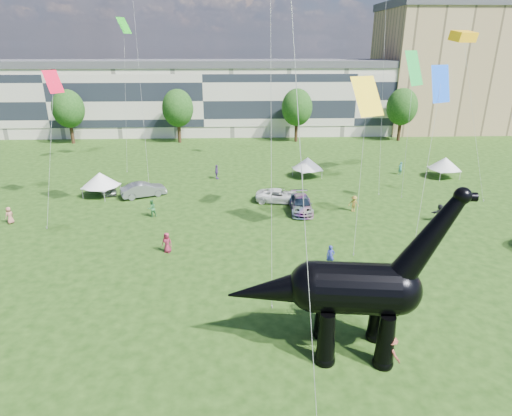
{
  "coord_description": "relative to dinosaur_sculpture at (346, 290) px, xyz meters",
  "views": [
    {
      "loc": [
        -1.98,
        -19.99,
        15.75
      ],
      "look_at": [
        -0.8,
        8.0,
        5.0
      ],
      "focal_mm": 30.0,
      "sensor_mm": 36.0,
      "label": 1
    }
  ],
  "objects": [
    {
      "name": "tree_mid_right",
      "position": [
        4.47,
        53.94,
        2.55
      ],
      "size": [
        5.2,
        5.2,
        9.44
      ],
      "color": "#382314",
      "rests_on": "ground"
    },
    {
      "name": "gazebo_far",
      "position": [
        20.3,
        31.8,
        -1.91
      ],
      "size": [
        4.29,
        4.29,
        2.61
      ],
      "rotation": [
        0.0,
        0.0,
        0.16
      ],
      "color": "silver",
      "rests_on": "ground"
    },
    {
      "name": "gazebo_left",
      "position": [
        -20.7,
        26.47,
        -1.85
      ],
      "size": [
        5.01,
        5.01,
        2.7
      ],
      "rotation": [
        0.0,
        0.0,
        -0.37
      ],
      "color": "white",
      "rests_on": "ground"
    },
    {
      "name": "visitors",
      "position": [
        -4.79,
        16.89,
        -2.87
      ],
      "size": [
        49.28,
        35.81,
        1.89
      ],
      "color": "maroon",
      "rests_on": "ground"
    },
    {
      "name": "car_silver",
      "position": [
        -20.26,
        27.61,
        -3.06
      ],
      "size": [
        2.66,
        4.3,
        1.37
      ],
      "primitive_type": "imported",
      "rotation": [
        0.0,
        0.0,
        0.28
      ],
      "color": "#A5A5A9",
      "rests_on": "ground"
    },
    {
      "name": "dinosaur_sculpture",
      "position": [
        0.0,
        0.0,
        0.0
      ],
      "size": [
        12.18,
        3.74,
        9.92
      ],
      "rotation": [
        0.0,
        0.0,
        -0.12
      ],
      "color": "black",
      "rests_on": "ground"
    },
    {
      "name": "apartment_block",
      "position": [
        36.47,
        65.94,
        7.26
      ],
      "size": [
        28.0,
        18.0,
        22.0
      ],
      "primitive_type": "cube",
      "color": "tan",
      "rests_on": "ground"
    },
    {
      "name": "car_grey",
      "position": [
        -16.01,
        26.03,
        -2.94
      ],
      "size": [
        5.13,
        3.51,
        1.6
      ],
      "primitive_type": "imported",
      "rotation": [
        0.0,
        0.0,
        1.99
      ],
      "color": "gray",
      "rests_on": "ground"
    },
    {
      "name": "ground",
      "position": [
        -3.53,
        0.94,
        -3.74
      ],
      "size": [
        220.0,
        220.0,
        0.0
      ],
      "primitive_type": "plane",
      "color": "#16330C",
      "rests_on": "ground"
    },
    {
      "name": "terrace_row",
      "position": [
        -11.53,
        62.94,
        2.26
      ],
      "size": [
        78.0,
        11.0,
        12.0
      ],
      "primitive_type": "cube",
      "color": "beige",
      "rests_on": "ground"
    },
    {
      "name": "tree_far_left",
      "position": [
        -33.53,
        53.94,
        2.55
      ],
      "size": [
        5.2,
        5.2,
        9.44
      ],
      "color": "#382314",
      "rests_on": "ground"
    },
    {
      "name": "tree_mid_left",
      "position": [
        -15.53,
        53.94,
        2.55
      ],
      "size": [
        5.2,
        5.2,
        9.44
      ],
      "color": "#382314",
      "rests_on": "ground"
    },
    {
      "name": "tree_far_right",
      "position": [
        22.47,
        53.94,
        2.55
      ],
      "size": [
        5.2,
        5.2,
        9.44
      ],
      "color": "#382314",
      "rests_on": "ground"
    },
    {
      "name": "gazebo_near",
      "position": [
        3.14,
        32.67,
        -1.95
      ],
      "size": [
        4.7,
        4.7,
        2.56
      ],
      "rotation": [
        0.0,
        0.0,
        0.35
      ],
      "color": "silver",
      "rests_on": "ground"
    },
    {
      "name": "car_white",
      "position": [
        -1.22,
        23.67,
        -3.05
      ],
      "size": [
        5.32,
        3.17,
        1.39
      ],
      "primitive_type": "imported",
      "rotation": [
        0.0,
        0.0,
        1.39
      ],
      "color": "white",
      "rests_on": "ground"
    },
    {
      "name": "car_dark",
      "position": [
        0.69,
        20.85,
        -2.99
      ],
      "size": [
        2.34,
        5.3,
        1.51
      ],
      "primitive_type": "imported",
      "rotation": [
        0.0,
        0.0,
        -0.04
      ],
      "color": "#595960",
      "rests_on": "ground"
    }
  ]
}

